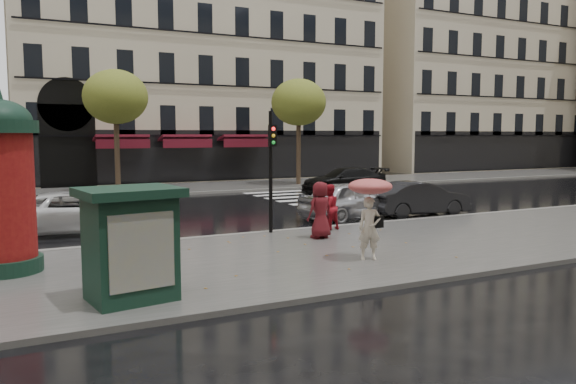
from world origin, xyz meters
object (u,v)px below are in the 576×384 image
man_burgundy (320,210)px  morris_column (2,180)px  car_darkgrey (419,199)px  newsstand (130,242)px  car_silver (352,200)px  woman_red (329,207)px  car_white (76,212)px  traffic_light (271,159)px  car_black (344,180)px  woman_umbrella (370,205)px

man_burgundy → morris_column: size_ratio=0.39×
man_burgundy → car_darkgrey: bearing=-163.4°
morris_column → car_darkgrey: 15.01m
newsstand → car_silver: 12.16m
woman_red → morris_column: (-9.36, -1.62, 1.33)m
morris_column → man_burgundy: bearing=3.1°
man_burgundy → car_white: 8.00m
traffic_light → morris_column: bearing=-165.4°
woman_red → traffic_light: 2.48m
car_darkgrey → car_white: bearing=83.5°
man_burgundy → car_black: (8.35, 11.90, -0.27)m
newsstand → woman_red: bearing=34.7°
man_burgundy → traffic_light: 2.27m
traffic_light → car_silver: size_ratio=0.88×
woman_red → man_burgundy: size_ratio=0.88×
car_darkgrey → car_white: 12.63m
newsstand → car_silver: bearing=37.2°
woman_red → car_darkgrey: size_ratio=0.36×
morris_column → car_white: (2.06, 5.38, -1.51)m
woman_umbrella → car_darkgrey: (6.53, 6.02, -0.80)m
woman_red → traffic_light: traffic_light is taller
man_burgundy → morris_column: bearing=-6.1°
car_darkgrey → car_black: size_ratio=0.86×
woman_umbrella → car_darkgrey: size_ratio=0.50×
traffic_light → car_darkgrey: bearing=11.8°
morris_column → car_darkgrey: morris_column is taller
newsstand → woman_umbrella: bearing=7.8°
car_black → car_silver: bearing=-22.8°
man_burgundy → newsstand: 7.36m
morris_column → traffic_light: 7.71m
morris_column → car_white: size_ratio=0.88×
newsstand → morris_column: bearing=121.5°
car_darkgrey → traffic_light: bearing=104.2°
traffic_light → newsstand: (-5.37, -5.35, -1.22)m
woman_umbrella → newsstand: newsstand is taller
car_silver → car_darkgrey: (2.76, -0.52, -0.05)m
traffic_light → newsstand: bearing=-135.1°
man_burgundy → car_darkgrey: (6.18, 2.97, -0.28)m
car_black → morris_column: bearing=-46.0°
woman_umbrella → man_burgundy: (0.35, 3.04, -0.52)m
car_silver → car_darkgrey: 2.81m
woman_red → man_burgundy: bearing=39.2°
car_white → woman_umbrella: bearing=-137.4°
woman_red → traffic_light: bearing=-19.9°
traffic_light → car_darkgrey: size_ratio=0.92×
man_burgundy → morris_column: 8.46m
woman_red → traffic_light: size_ratio=0.39×
morris_column → car_silver: size_ratio=1.01×
morris_column → woman_red: bearing=9.8°
woman_red → morris_column: size_ratio=0.34×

